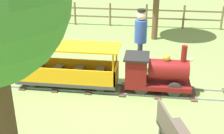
% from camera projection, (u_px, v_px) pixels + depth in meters
% --- Properties ---
extents(ground_plane, '(60.00, 60.00, 0.00)m').
position_uv_depth(ground_plane, '(113.00, 89.00, 6.64)').
color(ground_plane, '#75934C').
extents(track, '(0.69, 6.05, 0.04)m').
position_uv_depth(track, '(107.00, 88.00, 6.65)').
color(track, gray).
rests_on(track, ground_plane).
extents(locomotive, '(0.65, 1.45, 1.08)m').
position_uv_depth(locomotive, '(155.00, 72.00, 6.34)').
color(locomotive, maroon).
rests_on(locomotive, ground_plane).
extents(passenger_car, '(0.75, 2.35, 0.97)m').
position_uv_depth(passenger_car, '(67.00, 70.00, 6.61)').
color(passenger_car, '#3F3F3F').
rests_on(passenger_car, ground_plane).
extents(conductor_person, '(0.30, 0.30, 1.62)m').
position_uv_depth(conductor_person, '(141.00, 36.00, 7.15)').
color(conductor_person, '#282D47').
rests_on(conductor_person, ground_plane).
extents(fence_section, '(0.08, 7.13, 0.90)m').
position_uv_depth(fence_section, '(128.00, 14.00, 11.38)').
color(fence_section, '#756047').
rests_on(fence_section, ground_plane).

